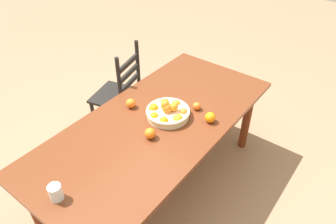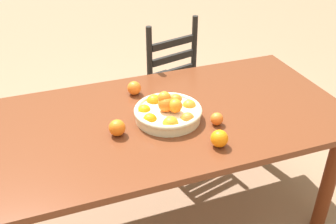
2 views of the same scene
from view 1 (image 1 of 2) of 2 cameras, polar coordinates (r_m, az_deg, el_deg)
The scene contains 9 objects.
ground_plane at distance 2.85m, azimuth -1.78°, elevation -13.04°, with size 12.00×12.00×0.00m, color #8D6B51.
dining_table at distance 2.39m, azimuth -2.07°, elevation -3.33°, with size 2.04×0.94×0.73m.
chair_near_window at distance 3.10m, azimuth -8.76°, elevation 3.01°, with size 0.49×0.49×0.98m.
fruit_bowl at distance 2.35m, azimuth -0.02°, elevation 0.06°, with size 0.33×0.33×0.14m.
orange_loose_0 at distance 2.44m, azimuth 5.24°, elevation 1.06°, with size 0.06×0.06×0.06m, color orange.
orange_loose_1 at distance 2.32m, azimuth 7.66°, elevation -0.99°, with size 0.08×0.08×0.08m, color orange.
orange_loose_2 at distance 2.17m, azimuth -3.25°, elevation -3.91°, with size 0.08×0.08×0.08m, color orange.
orange_loose_3 at distance 2.46m, azimuth -6.76°, elevation 1.56°, with size 0.07×0.07×0.07m, color orange.
drinking_glass at distance 1.92m, azimuth -19.70°, elevation -13.58°, with size 0.08×0.08×0.10m, color silver.
Camera 1 is at (-1.38, -1.16, 2.21)m, focal length 33.61 mm.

